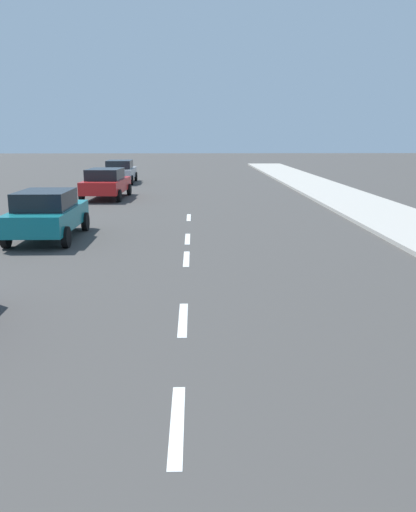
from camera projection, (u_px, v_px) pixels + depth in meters
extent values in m
plane|color=#423F3D|center=(188.00, 233.00, 17.99)|extent=(160.00, 160.00, 0.00)
cube|color=#B2ADA3|center=(400.00, 221.00, 20.13)|extent=(3.60, 80.00, 0.14)
cube|color=white|center=(177.00, 423.00, 6.11)|extent=(0.16, 1.80, 0.01)
cube|color=white|center=(183.00, 319.00, 9.57)|extent=(0.16, 1.80, 0.01)
cube|color=white|center=(186.00, 259.00, 14.25)|extent=(0.16, 1.80, 0.01)
cube|color=white|center=(188.00, 239.00, 16.97)|extent=(0.16, 1.80, 0.01)
cube|color=white|center=(189.00, 217.00, 21.36)|extent=(0.16, 1.80, 0.01)
cube|color=#14727A|center=(48.00, 217.00, 16.88)|extent=(1.77, 4.21, 0.64)
cube|color=black|center=(45.00, 200.00, 16.54)|extent=(1.56, 2.19, 0.56)
cylinder|color=black|center=(34.00, 222.00, 18.33)|extent=(0.18, 0.64, 0.64)
cylinder|color=black|center=(85.00, 222.00, 18.38)|extent=(0.18, 0.64, 0.64)
cylinder|color=black|center=(6.00, 237.00, 15.54)|extent=(0.18, 0.64, 0.64)
cylinder|color=black|center=(66.00, 237.00, 15.59)|extent=(0.18, 0.64, 0.64)
cube|color=red|center=(106.00, 185.00, 27.60)|extent=(2.07, 4.54, 0.64)
cube|color=black|center=(105.00, 174.00, 27.25)|extent=(1.75, 2.39, 0.56)
cylinder|color=black|center=(95.00, 189.00, 29.18)|extent=(0.21, 0.65, 0.64)
cylinder|color=black|center=(129.00, 190.00, 29.14)|extent=(0.21, 0.65, 0.64)
cylinder|color=black|center=(82.00, 196.00, 26.22)|extent=(0.21, 0.65, 0.64)
cylinder|color=black|center=(119.00, 196.00, 26.19)|extent=(0.21, 0.65, 0.64)
cube|color=#B7BABF|center=(120.00, 173.00, 36.62)|extent=(1.93, 4.45, 0.64)
cube|color=black|center=(120.00, 164.00, 36.26)|extent=(1.67, 2.33, 0.56)
cylinder|color=black|center=(110.00, 177.00, 38.12)|extent=(0.19, 0.64, 0.64)
cylinder|color=black|center=(136.00, 177.00, 38.20)|extent=(0.19, 0.64, 0.64)
cylinder|color=black|center=(104.00, 180.00, 35.19)|extent=(0.19, 0.64, 0.64)
cylinder|color=black|center=(132.00, 180.00, 35.27)|extent=(0.19, 0.64, 0.64)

